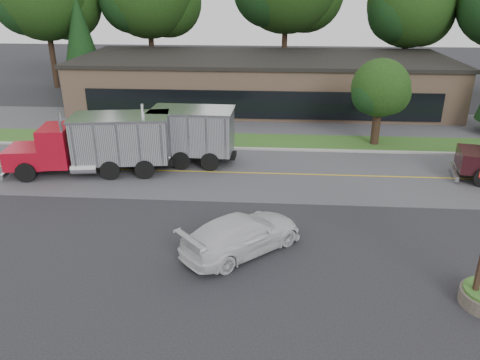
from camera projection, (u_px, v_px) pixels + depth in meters
name	position (u px, v px, depth m)	size (l,w,h in m)	color
ground	(196.00, 254.00, 19.07)	(140.00, 140.00, 0.00)	#313136
road	(220.00, 172.00, 27.35)	(60.00, 8.00, 0.02)	slate
center_line	(220.00, 172.00, 27.35)	(60.00, 0.12, 0.01)	gold
curb	(227.00, 149.00, 31.21)	(60.00, 0.30, 0.12)	#9E9E99
grass_verge	(230.00, 141.00, 32.86)	(60.00, 3.40, 0.03)	#24501B
far_parking	(235.00, 121.00, 37.46)	(60.00, 7.00, 0.02)	slate
strip_mall	(263.00, 82.00, 42.07)	(32.00, 12.00, 4.00)	tan
tree_far_d	(411.00, 8.00, 45.36)	(8.79, 8.27, 12.53)	#382619
evergreen_left	(80.00, 37.00, 45.62)	(4.29, 4.29, 9.75)	#382619
tree_verge	(381.00, 91.00, 30.83)	(4.06, 3.82, 5.79)	#382619
dump_truck_red	(99.00, 143.00, 26.68)	(9.42, 3.84, 3.36)	black
dump_truck_blue	(174.00, 134.00, 28.22)	(8.42, 2.91, 3.36)	black
rally_car	(242.00, 234.00, 19.05)	(2.19, 5.38, 1.56)	silver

